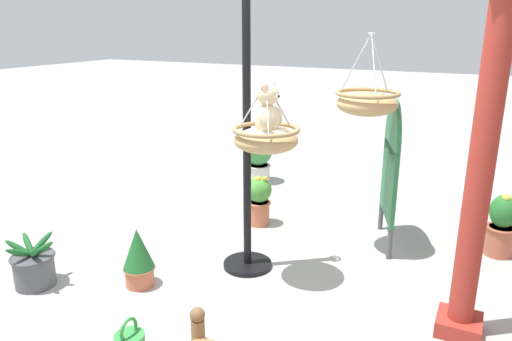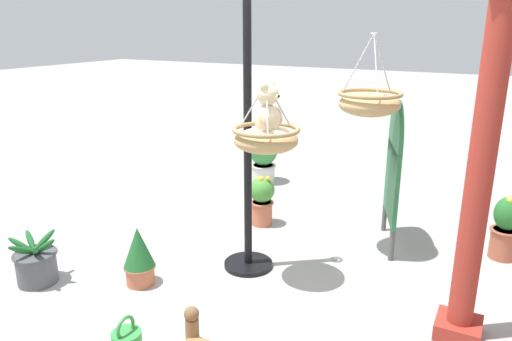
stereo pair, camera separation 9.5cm
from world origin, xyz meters
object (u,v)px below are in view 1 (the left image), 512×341
(potted_plant_conical_shrub, at_px, (258,155))
(teddy_bear, at_px, (269,114))
(potted_plant_flowering_red, at_px, (259,199))
(potted_plant_small_succulent, at_px, (34,266))
(display_pole_central, at_px, (247,182))
(hanging_basket_left_high, at_px, (367,102))
(potted_plant_broad_leaf, at_px, (502,225))
(hanging_basket_with_teddy, at_px, (266,138))
(display_sign_board, at_px, (391,162))
(greenhouse_pillar_left, at_px, (482,160))
(potted_plant_tall_leafy, at_px, (138,257))

(potted_plant_conical_shrub, bearing_deg, teddy_bear, 27.99)
(potted_plant_flowering_red, xyz_separation_m, potted_plant_small_succulent, (2.01, -1.12, -0.12))
(display_pole_central, bearing_deg, hanging_basket_left_high, 133.07)
(teddy_bear, bearing_deg, potted_plant_broad_leaf, 128.88)
(teddy_bear, bearing_deg, potted_plant_conical_shrub, -152.01)
(hanging_basket_with_teddy, distance_m, display_sign_board, 1.49)
(hanging_basket_with_teddy, relative_size, greenhouse_pillar_left, 0.21)
(hanging_basket_with_teddy, bearing_deg, potted_plant_tall_leafy, -58.84)
(teddy_bear, height_order, potted_plant_broad_leaf, teddy_bear)
(potted_plant_flowering_red, relative_size, potted_plant_tall_leafy, 1.10)
(potted_plant_broad_leaf, bearing_deg, greenhouse_pillar_left, -8.84)
(hanging_basket_with_teddy, distance_m, hanging_basket_left_high, 1.09)
(potted_plant_small_succulent, xyz_separation_m, potted_plant_broad_leaf, (-2.37, 3.49, 0.13))
(display_pole_central, relative_size, hanging_basket_with_teddy, 4.57)
(display_pole_central, relative_size, potted_plant_tall_leafy, 4.94)
(teddy_bear, xyz_separation_m, display_sign_board, (-1.21, 0.73, -0.61))
(teddy_bear, relative_size, potted_plant_tall_leafy, 0.87)
(teddy_bear, xyz_separation_m, potted_plant_conical_shrub, (-2.40, -1.28, -1.06))
(display_pole_central, bearing_deg, potted_plant_broad_leaf, 122.01)
(potted_plant_conical_shrub, relative_size, display_sign_board, 0.50)
(hanging_basket_with_teddy, bearing_deg, potted_plant_conical_shrub, -152.42)
(potted_plant_flowering_red, bearing_deg, teddy_bear, 29.66)
(potted_plant_small_succulent, xyz_separation_m, potted_plant_conical_shrub, (-3.35, 0.45, 0.22))
(potted_plant_tall_leafy, bearing_deg, hanging_basket_left_high, 134.74)
(greenhouse_pillar_left, distance_m, potted_plant_tall_leafy, 2.73)
(teddy_bear, xyz_separation_m, potted_plant_flowering_red, (-1.07, -0.61, -1.16))
(potted_plant_broad_leaf, bearing_deg, hanging_basket_with_teddy, -51.47)
(potted_plant_conical_shrub, bearing_deg, potted_plant_tall_leafy, 6.63)
(greenhouse_pillar_left, xyz_separation_m, potted_plant_flowering_red, (-1.11, -2.15, -0.99))
(potted_plant_flowering_red, bearing_deg, display_sign_board, 96.05)
(potted_plant_tall_leafy, bearing_deg, greenhouse_pillar_left, 101.60)
(hanging_basket_left_high, relative_size, potted_plant_broad_leaf, 1.13)
(potted_plant_flowering_red, bearing_deg, display_pole_central, 20.10)
(teddy_bear, bearing_deg, potted_plant_tall_leafy, -59.45)
(display_pole_central, bearing_deg, display_sign_board, 136.48)
(potted_plant_broad_leaf, bearing_deg, potted_plant_conical_shrub, -107.82)
(teddy_bear, xyz_separation_m, potted_plant_broad_leaf, (-1.42, 1.77, -1.14))
(display_pole_central, bearing_deg, potted_plant_tall_leafy, -43.34)
(hanging_basket_with_teddy, distance_m, potted_plant_tall_leafy, 1.46)
(teddy_bear, distance_m, greenhouse_pillar_left, 1.55)
(potted_plant_flowering_red, relative_size, potted_plant_broad_leaf, 0.90)
(teddy_bear, bearing_deg, display_sign_board, 148.74)
(greenhouse_pillar_left, bearing_deg, potted_plant_conical_shrub, -130.99)
(hanging_basket_with_teddy, xyz_separation_m, potted_plant_small_succulent, (0.95, -1.70, -1.08))
(teddy_bear, distance_m, potted_plant_tall_leafy, 1.62)
(display_pole_central, xyz_separation_m, hanging_basket_with_teddy, (0.15, 0.25, 0.45))
(hanging_basket_left_high, distance_m, potted_plant_small_succulent, 3.20)
(potted_plant_conical_shrub, bearing_deg, potted_plant_broad_leaf, 72.18)
(potted_plant_conical_shrub, bearing_deg, potted_plant_flowering_red, 26.62)
(teddy_bear, xyz_separation_m, hanging_basket_left_high, (-0.91, 0.54, 0.00))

